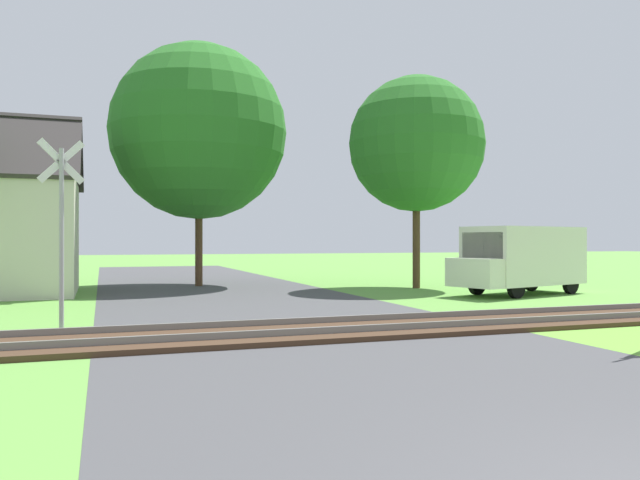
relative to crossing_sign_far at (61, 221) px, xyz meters
The scene contains 6 objects.
road_asphalt 10.04m from the crossing_sign_far, 62.22° to the right, with size 7.98×80.00×0.01m, color #424244.
rail_track 5.31m from the crossing_sign_far, 20.47° to the right, with size 60.00×2.60×0.22m.
crossing_sign_far is the anchor object (origin of this frame).
tree_right 14.69m from the crossing_sign_far, 33.51° to the left, with size 5.11×5.11×7.99m.
tree_center 13.06m from the crossing_sign_far, 69.58° to the left, with size 6.89×6.89×9.52m.
mail_truck 14.48m from the crossing_sign_far, 16.84° to the left, with size 5.22×3.10×2.24m.
Camera 1 is at (-3.83, -2.38, 1.79)m, focal length 35.00 mm.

